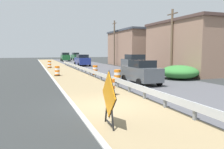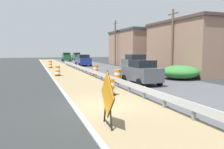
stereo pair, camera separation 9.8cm
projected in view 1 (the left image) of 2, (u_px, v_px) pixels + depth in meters
name	position (u px, v px, depth m)	size (l,w,h in m)	color
ground_plane	(102.00, 106.00, 11.00)	(160.00, 160.00, 0.00)	#2B2D2D
median_dirt_strip	(118.00, 104.00, 11.27)	(4.06, 120.00, 0.01)	#8E7A56
far_lane_asphalt	(212.00, 96.00, 13.24)	(7.75, 120.00, 0.00)	#4C4C51
curb_near_edge	(75.00, 108.00, 10.56)	(0.20, 120.00, 0.11)	#ADADA8
guardrail_median	(122.00, 82.00, 15.37)	(0.18, 57.56, 0.71)	#ADB2B7
warning_sign_diamond	(109.00, 97.00, 7.91)	(0.13, 1.71, 1.99)	black
traffic_barrel_nearest	(111.00, 88.00, 13.49)	(0.64, 0.64, 0.99)	orange
traffic_barrel_close	(117.00, 77.00, 18.89)	(0.71, 0.71, 1.08)	orange
traffic_barrel_mid	(57.00, 71.00, 23.90)	(0.63, 0.63, 1.03)	orange
traffic_barrel_far	(95.00, 71.00, 24.76)	(0.66, 0.66, 1.05)	orange
traffic_barrel_farther	(50.00, 65.00, 34.74)	(0.65, 0.65, 1.09)	orange
car_lead_near_lane	(82.00, 60.00, 39.36)	(2.19, 4.63, 1.98)	navy
car_trailing_near_lane	(76.00, 56.00, 62.25)	(2.03, 4.84, 2.09)	#195128
car_lead_far_lane	(65.00, 57.00, 56.71)	(2.15, 4.09, 2.15)	#195128
car_mid_far_lane	(135.00, 64.00, 25.44)	(2.19, 4.64, 2.23)	#4C5156
car_trailing_far_lane	(141.00, 72.00, 17.96)	(2.02, 4.08, 1.92)	#4C5156
roadside_shop_near	(194.00, 47.00, 26.89)	(7.46, 11.20, 6.13)	#93705B
roadside_shop_far	(137.00, 48.00, 40.99)	(7.62, 12.01, 6.26)	#93705B
utility_pole_near	(172.00, 41.00, 24.84)	(0.24, 1.80, 7.11)	brown
utility_pole_mid	(114.00, 42.00, 39.73)	(0.24, 1.80, 7.85)	brown
bush_roadside	(180.00, 72.00, 21.20)	(3.45, 3.45, 1.30)	#337533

